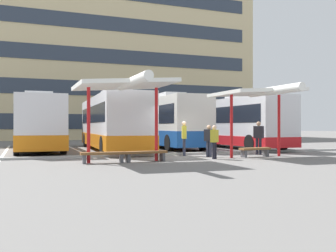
# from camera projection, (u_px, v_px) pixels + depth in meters

# --- Properties ---
(ground_plane) EXTENTS (160.00, 160.00, 0.00)m
(ground_plane) POSITION_uv_depth(u_px,v_px,m) (181.00, 157.00, 18.58)
(ground_plane) COLOR slate
(terminal_building) EXTENTS (40.73, 15.03, 20.95)m
(terminal_building) POSITION_uv_depth(u_px,v_px,m) (84.00, 67.00, 48.49)
(terminal_building) COLOR #D1BC8C
(terminal_building) RESTS_ON ground
(coach_bus_0) EXTENTS (2.64, 11.57, 3.48)m
(coach_bus_0) POSITION_uv_depth(u_px,v_px,m) (37.00, 125.00, 23.67)
(coach_bus_0) COLOR silver
(coach_bus_0) RESTS_ON ground
(coach_bus_1) EXTENTS (3.13, 11.72, 3.60)m
(coach_bus_1) POSITION_uv_depth(u_px,v_px,m) (112.00, 123.00, 23.63)
(coach_bus_1) COLOR silver
(coach_bus_1) RESTS_ON ground
(coach_bus_2) EXTENTS (2.76, 11.86, 3.73)m
(coach_bus_2) POSITION_uv_depth(u_px,v_px,m) (164.00, 123.00, 27.12)
(coach_bus_2) COLOR silver
(coach_bus_2) RESTS_ON ground
(coach_bus_3) EXTENTS (2.55, 11.28, 3.68)m
(coach_bus_3) POSITION_uv_depth(u_px,v_px,m) (232.00, 123.00, 26.47)
(coach_bus_3) COLOR silver
(coach_bus_3) RESTS_ON ground
(lane_stripe_0) EXTENTS (0.16, 14.00, 0.01)m
(lane_stripe_0) POSITION_uv_depth(u_px,v_px,m) (6.00, 151.00, 22.59)
(lane_stripe_0) COLOR white
(lane_stripe_0) RESTS_ON ground
(lane_stripe_1) EXTENTS (0.16, 14.00, 0.01)m
(lane_stripe_1) POSITION_uv_depth(u_px,v_px,m) (76.00, 150.00, 24.05)
(lane_stripe_1) COLOR white
(lane_stripe_1) RESTS_ON ground
(lane_stripe_2) EXTENTS (0.16, 14.00, 0.01)m
(lane_stripe_2) POSITION_uv_depth(u_px,v_px,m) (138.00, 148.00, 25.52)
(lane_stripe_2) COLOR white
(lane_stripe_2) RESTS_ON ground
(lane_stripe_3) EXTENTS (0.16, 14.00, 0.01)m
(lane_stripe_3) POSITION_uv_depth(u_px,v_px,m) (194.00, 147.00, 26.99)
(lane_stripe_3) COLOR white
(lane_stripe_3) RESTS_ON ground
(lane_stripe_4) EXTENTS (0.16, 14.00, 0.01)m
(lane_stripe_4) POSITION_uv_depth(u_px,v_px,m) (244.00, 146.00, 28.45)
(lane_stripe_4) COLOR white
(lane_stripe_4) RESTS_ON ground
(waiting_shelter_0) EXTENTS (3.90, 5.02, 3.43)m
(waiting_shelter_0) POSITION_uv_depth(u_px,v_px,m) (125.00, 86.00, 15.60)
(waiting_shelter_0) COLOR red
(waiting_shelter_0) RESTS_ON ground
(bench_0) EXTENTS (1.81, 0.49, 0.45)m
(bench_0) POSITION_uv_depth(u_px,v_px,m) (103.00, 155.00, 15.37)
(bench_0) COLOR brown
(bench_0) RESTS_ON ground
(bench_1) EXTENTS (1.89, 0.56, 0.45)m
(bench_1) POSITION_uv_depth(u_px,v_px,m) (145.00, 154.00, 16.01)
(bench_1) COLOR brown
(bench_1) RESTS_ON ground
(waiting_shelter_1) EXTENTS (3.71, 4.89, 3.32)m
(waiting_shelter_1) POSITION_uv_depth(u_px,v_px,m) (259.00, 94.00, 18.18)
(waiting_shelter_1) COLOR red
(waiting_shelter_1) RESTS_ON ground
(bench_2) EXTENTS (1.71, 0.61, 0.45)m
(bench_2) POSITION_uv_depth(u_px,v_px,m) (255.00, 150.00, 18.51)
(bench_2) COLOR brown
(bench_2) RESTS_ON ground
(platform_kerb) EXTENTS (44.00, 0.24, 0.12)m
(platform_kerb) POSITION_uv_depth(u_px,v_px,m) (174.00, 154.00, 19.54)
(platform_kerb) COLOR #ADADA8
(platform_kerb) RESTS_ON ground
(waiting_passenger_0) EXTENTS (0.49, 0.45, 1.54)m
(waiting_passenger_0) POSITION_uv_depth(u_px,v_px,m) (214.00, 140.00, 17.36)
(waiting_passenger_0) COLOR black
(waiting_passenger_0) RESTS_ON ground
(waiting_passenger_1) EXTENTS (0.38, 0.55, 1.75)m
(waiting_passenger_1) POSITION_uv_depth(u_px,v_px,m) (184.00, 136.00, 19.26)
(waiting_passenger_1) COLOR #33384C
(waiting_passenger_1) RESTS_ON ground
(waiting_passenger_2) EXTENTS (0.43, 0.50, 1.55)m
(waiting_passenger_2) POSITION_uv_depth(u_px,v_px,m) (209.00, 139.00, 18.49)
(waiting_passenger_2) COLOR #33384C
(waiting_passenger_2) RESTS_ON ground
(waiting_passenger_3) EXTENTS (0.48, 0.53, 1.74)m
(waiting_passenger_3) POSITION_uv_depth(u_px,v_px,m) (259.00, 135.00, 19.91)
(waiting_passenger_3) COLOR black
(waiting_passenger_3) RESTS_ON ground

